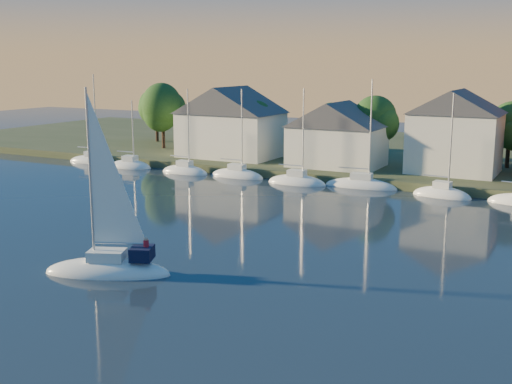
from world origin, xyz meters
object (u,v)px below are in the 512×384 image
Objects in this scene: clubhouse_east at (455,131)px; hero_sailboat at (109,266)px; clubhouse_west at (231,121)px; clubhouse_centre at (337,133)px.

hero_sailboat reaches higher than clubhouse_east.
hero_sailboat is (-13.36, -45.95, -5.43)m from clubhouse_east.
clubhouse_west is 1.01× the size of hero_sailboat.
clubhouse_centre is 44.19m from hero_sailboat.
hero_sailboat is (16.64, -44.95, -5.36)m from clubhouse_west.
clubhouse_centre is 14.17m from clubhouse_east.
clubhouse_east reaches higher than clubhouse_centre.
clubhouse_west is at bearing -92.49° from hero_sailboat.
clubhouse_centre is at bearing -171.87° from clubhouse_east.
clubhouse_west is 1.18× the size of clubhouse_centre.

